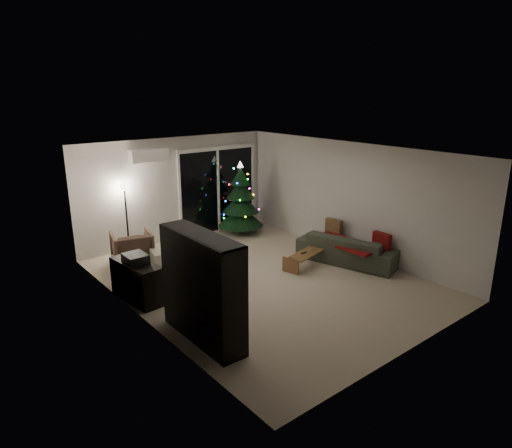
{
  "coord_description": "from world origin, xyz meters",
  "views": [
    {
      "loc": [
        -5.26,
        -6.34,
        3.61
      ],
      "look_at": [
        0.1,
        0.3,
        1.05
      ],
      "focal_mm": 32.0,
      "sensor_mm": 36.0,
      "label": 1
    }
  ],
  "objects": [
    {
      "name": "cardboard_box_a",
      "position": [
        -1.27,
        0.73,
        0.15
      ],
      "size": [
        0.49,
        0.41,
        0.3
      ],
      "primitive_type": "cube",
      "rotation": [
        0.0,
        0.0,
        0.24
      ],
      "color": "silver",
      "rests_on": "floor"
    },
    {
      "name": "room",
      "position": [
        0.46,
        1.49,
        1.02
      ],
      "size": [
        6.5,
        7.51,
        2.6
      ],
      "color": "beige",
      "rests_on": "ground"
    },
    {
      "name": "floor_lamp",
      "position": [
        -1.38,
        3.05,
        0.79
      ],
      "size": [
        0.25,
        0.25,
        1.57
      ],
      "primitive_type": "cylinder",
      "color": "black",
      "rests_on": "floor"
    },
    {
      "name": "sofa",
      "position": [
        2.05,
        -0.43,
        0.31
      ],
      "size": [
        1.39,
        2.27,
        0.62
      ],
      "primitive_type": "imported",
      "rotation": [
        0.0,
        0.0,
        1.85
      ],
      "color": "#272E23",
      "rests_on": "floor"
    },
    {
      "name": "cushion_b",
      "position": [
        2.3,
        -1.08,
        0.56
      ],
      "size": [
        0.15,
        0.42,
        0.41
      ],
      "primitive_type": "cube",
      "rotation": [
        0.0,
        0.0,
        -0.07
      ],
      "color": "maroon",
      "rests_on": "sofa"
    },
    {
      "name": "coffee_table",
      "position": [
        1.18,
        -0.1,
        0.17
      ],
      "size": [
        1.14,
        0.62,
        0.34
      ],
      "primitive_type": null,
      "rotation": [
        0.0,
        0.0,
        0.24
      ],
      "color": "brown",
      "rests_on": "floor"
    },
    {
      "name": "remote_b",
      "position": [
        1.28,
        -0.05,
        0.35
      ],
      "size": [
        0.13,
        0.08,
        0.02
      ],
      "primitive_type": "cube",
      "rotation": [
        0.0,
        0.0,
        0.35
      ],
      "color": "slate",
      "rests_on": "coffee_table"
    },
    {
      "name": "remote_a",
      "position": [
        1.03,
        -0.1,
        0.35
      ],
      "size": [
        0.13,
        0.04,
        0.02
      ],
      "primitive_type": "cube",
      "color": "black",
      "rests_on": "coffee_table"
    },
    {
      "name": "ottoman",
      "position": [
        -1.25,
        1.59,
        0.22
      ],
      "size": [
        0.6,
        0.6,
        0.45
      ],
      "primitive_type": "cube",
      "rotation": [
        0.0,
        0.0,
        -0.24
      ],
      "color": "beige",
      "rests_on": "floor"
    },
    {
      "name": "sofa_throw",
      "position": [
        1.95,
        -0.43,
        0.45
      ],
      "size": [
        0.66,
        1.53,
        0.05
      ],
      "primitive_type": "cube",
      "color": "maroon",
      "rests_on": "sofa"
    },
    {
      "name": "armchair",
      "position": [
        -1.63,
        2.3,
        0.37
      ],
      "size": [
        0.97,
        0.98,
        0.74
      ],
      "primitive_type": "imported",
      "rotation": [
        0.0,
        0.0,
        2.89
      ],
      "color": "#4D3229",
      "rests_on": "floor"
    },
    {
      "name": "side_table",
      "position": [
        -0.14,
        2.06,
        0.23
      ],
      "size": [
        0.47,
        0.47,
        0.47
      ],
      "primitive_type": "cylinder",
      "rotation": [
        0.0,
        0.0,
        0.31
      ],
      "color": "black",
      "rests_on": "floor"
    },
    {
      "name": "stereo",
      "position": [
        -2.25,
        0.71,
        0.78
      ],
      "size": [
        0.36,
        0.42,
        0.15
      ],
      "primitive_type": "cube",
      "color": "black",
      "rests_on": "media_cabinet"
    },
    {
      "name": "media_cabinet",
      "position": [
        -2.25,
        0.71,
        0.35
      ],
      "size": [
        0.53,
        1.16,
        0.7
      ],
      "primitive_type": "cube",
      "rotation": [
        0.0,
        0.0,
        0.1
      ],
      "color": "black",
      "rests_on": "floor"
    },
    {
      "name": "cushion_a",
      "position": [
        2.3,
        0.22,
        0.56
      ],
      "size": [
        0.16,
        0.42,
        0.41
      ],
      "primitive_type": "cube",
      "rotation": [
        0.0,
        0.0,
        0.09
      ],
      "color": "brown",
      "rests_on": "sofa"
    },
    {
      "name": "cardboard_box_b",
      "position": [
        -0.69,
        0.56,
        0.14
      ],
      "size": [
        0.45,
        0.39,
        0.27
      ],
      "primitive_type": "cube",
      "rotation": [
        0.0,
        0.0,
        0.3
      ],
      "color": "silver",
      "rests_on": "floor"
    },
    {
      "name": "christmas_tree",
      "position": [
        1.49,
        2.65,
        0.93
      ],
      "size": [
        1.41,
        1.41,
        1.87
      ],
      "primitive_type": "cone",
      "rotation": [
        0.0,
        0.0,
        0.26
      ],
      "color": "black",
      "rests_on": "floor"
    },
    {
      "name": "bookshelf",
      "position": [
        -2.25,
        -1.12,
        0.82
      ],
      "size": [
        0.94,
        1.68,
        1.64
      ],
      "primitive_type": null,
      "rotation": [
        0.0,
        0.0,
        -0.34
      ],
      "color": "black",
      "rests_on": "floor"
    }
  ]
}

